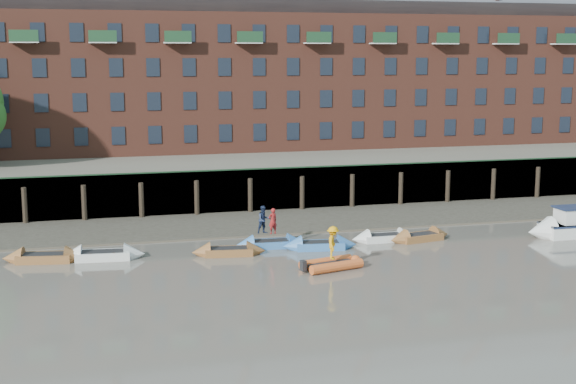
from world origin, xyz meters
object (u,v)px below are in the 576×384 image
object	(u,v)px
rowboat_3	(271,244)
rowboat_4	(320,245)
person_rower_a	(273,221)
person_rib_crew	(333,243)
motor_launch	(565,227)
rowboat_0	(45,258)
person_rower_b	(264,220)
rib_tender	(333,264)
rowboat_2	(229,251)
rowboat_5	(384,238)
rowboat_6	(420,237)
rowboat_1	(103,255)

from	to	relation	value
rowboat_3	rowboat_4	bearing A→B (deg)	-19.89
person_rower_a	person_rib_crew	bearing A→B (deg)	90.06
person_rower_a	motor_launch	bearing A→B (deg)	154.75
rowboat_0	person_rower_b	distance (m)	13.01
rowboat_3	rib_tender	world-z (taller)	rowboat_3
rowboat_2	person_rower_b	size ratio (longest dim) A/B	2.58
rowboat_5	person_rower_b	size ratio (longest dim) A/B	2.50
rowboat_3	rowboat_2	bearing A→B (deg)	-154.05
rowboat_2	person_rib_crew	bearing A→B (deg)	-34.69
rowboat_2	person_rib_crew	size ratio (longest dim) A/B	2.43
rowboat_2	person_rower_b	xyz separation A→B (m)	(2.46, 1.49, 1.49)
rowboat_6	rowboat_0	bearing A→B (deg)	166.88
rowboat_2	rowboat_3	xyz separation A→B (m)	(2.82, 1.23, 0.00)
rowboat_2	rib_tender	size ratio (longest dim) A/B	1.23
rowboat_1	rowboat_5	distance (m)	17.42
person_rower_b	motor_launch	bearing A→B (deg)	-20.84
rowboat_2	rib_tender	distance (m)	6.71
person_rower_b	person_rib_crew	distance (m)	6.50
rowboat_0	rowboat_4	xyz separation A→B (m)	(16.09, -1.06, -0.01)
rowboat_1	rib_tender	world-z (taller)	rowboat_1
rowboat_5	rib_tender	bearing A→B (deg)	-133.38
rowboat_4	rib_tender	world-z (taller)	rowboat_4
rib_tender	person_rower_b	bearing A→B (deg)	98.87
rib_tender	motor_launch	distance (m)	17.32
rowboat_4	motor_launch	distance (m)	16.37
rowboat_1	rowboat_4	xyz separation A→B (m)	(12.85, -0.78, -0.01)
rowboat_5	person_rib_crew	xyz separation A→B (m)	(-5.20, -5.57, 1.27)
rowboat_6	motor_launch	bearing A→B (deg)	-19.74
rowboat_5	rowboat_6	distance (m)	2.29
rowboat_2	person_rower_a	bearing A→B (deg)	29.97
rowboat_4	rib_tender	bearing A→B (deg)	-89.69
rowboat_0	motor_launch	bearing A→B (deg)	6.15
person_rib_crew	rowboat_1	bearing A→B (deg)	87.22
rowboat_0	motor_launch	world-z (taller)	motor_launch
rowboat_4	rib_tender	size ratio (longest dim) A/B	1.28
rib_tender	person_rower_b	distance (m)	6.60
rowboat_1	rowboat_3	xyz separation A→B (m)	(10.04, 0.38, -0.02)
rowboat_1	person_rib_crew	distance (m)	13.39
rib_tender	rowboat_3	bearing A→B (deg)	96.76
rowboat_4	rowboat_6	world-z (taller)	rowboat_4
rowboat_0	person_rib_crew	world-z (taller)	person_rib_crew
person_rower_a	person_rower_b	xyz separation A→B (m)	(-0.51, 0.25, 0.07)
rowboat_6	rib_tender	world-z (taller)	rowboat_6
rowboat_1	person_rower_a	size ratio (longest dim) A/B	3.08
rib_tender	person_rower_b	size ratio (longest dim) A/B	2.10
rowboat_2	person_rib_crew	distance (m)	6.84
rowboat_6	rib_tender	bearing A→B (deg)	-157.57
rowboat_1	motor_launch	distance (m)	29.23
rowboat_4	person_rower_a	world-z (taller)	person_rower_a
rowboat_2	rowboat_5	size ratio (longest dim) A/B	1.03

